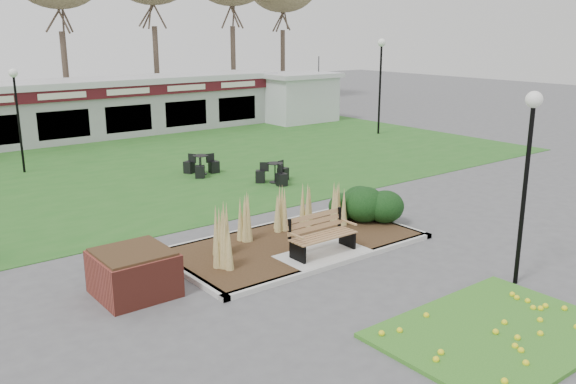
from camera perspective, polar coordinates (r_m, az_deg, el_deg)
ground at (r=14.54m, az=3.68°, el=-6.37°), size 100.00×100.00×0.00m
lawn at (r=24.45m, az=-15.25°, el=1.99°), size 34.00×16.00×0.02m
flower_bed at (r=11.79m, az=18.99°, el=-12.18°), size 4.20×3.00×0.16m
planting_bed at (r=16.17m, az=3.93°, el=-2.77°), size 6.75×3.40×1.27m
park_bench at (r=14.52m, az=3.07°, el=-3.93°), size 1.70×0.66×0.93m
brick_planter at (r=12.96m, az=-14.23°, el=-7.31°), size 1.50×1.50×0.95m
food_pavilion at (r=31.62m, az=-21.13°, el=7.07°), size 24.60×3.40×2.90m
service_hut at (r=36.22m, az=0.89°, el=8.91°), size 4.40×3.40×2.83m
lamp_post_near_right at (r=13.31m, az=21.64°, el=4.00°), size 0.34×0.34×4.11m
lamp_post_mid_right at (r=24.87m, az=-24.10°, el=8.06°), size 0.32×0.32×3.90m
lamp_post_far_right at (r=31.87m, az=8.68°, el=11.66°), size 0.40×0.40×4.84m
bistro_set_b at (r=23.02m, az=-8.14°, el=2.23°), size 1.25×1.38×0.73m
bistro_set_d at (r=21.58m, az=-1.22°, el=1.50°), size 1.32×1.27×0.71m
patio_umbrella at (r=37.23m, az=2.86°, el=9.39°), size 2.31×2.35×2.62m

